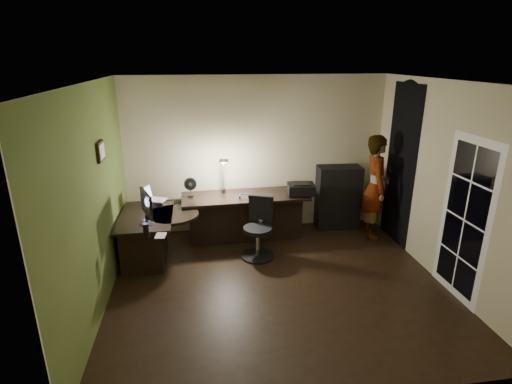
{
  "coord_description": "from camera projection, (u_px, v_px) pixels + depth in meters",
  "views": [
    {
      "loc": [
        -1.01,
        -4.69,
        2.99
      ],
      "look_at": [
        -0.15,
        1.05,
        1.0
      ],
      "focal_mm": 28.0,
      "sensor_mm": 36.0,
      "label": 1
    }
  ],
  "objects": [
    {
      "name": "office_chair",
      "position": [
        258.0,
        229.0,
        6.11
      ],
      "size": [
        0.69,
        0.69,
        0.94
      ],
      "primitive_type": "cube",
      "rotation": [
        0.0,
        0.0,
        -0.4
      ],
      "color": "black",
      "rests_on": "floor"
    },
    {
      "name": "floor",
      "position": [
        278.0,
        285.0,
        5.5
      ],
      "size": [
        4.5,
        4.0,
        0.01
      ],
      "primitive_type": "cube",
      "color": "black",
      "rests_on": "ground"
    },
    {
      "name": "wall_front",
      "position": [
        331.0,
        272.0,
        3.18
      ],
      "size": [
        4.5,
        0.01,
        2.7
      ],
      "primitive_type": "cube",
      "color": "#BFB48D",
      "rests_on": "floor"
    },
    {
      "name": "wall_left",
      "position": [
        94.0,
        201.0,
        4.74
      ],
      "size": [
        0.01,
        4.0,
        2.7
      ],
      "primitive_type": "cube",
      "color": "#BFB48D",
      "rests_on": "floor"
    },
    {
      "name": "phone",
      "position": [
        153.0,
        220.0,
        5.78
      ],
      "size": [
        0.09,
        0.15,
        0.01
      ],
      "primitive_type": "cube",
      "rotation": [
        0.0,
        0.0,
        0.14
      ],
      "color": "black",
      "rests_on": "desk_left"
    },
    {
      "name": "monitor",
      "position": [
        146.0,
        213.0,
        5.6
      ],
      "size": [
        0.28,
        0.54,
        0.35
      ],
      "primitive_type": "cube",
      "rotation": [
        0.0,
        0.0,
        0.35
      ],
      "color": "black",
      "rests_on": "desk_left"
    },
    {
      "name": "desk_fan",
      "position": [
        190.0,
        187.0,
        6.5
      ],
      "size": [
        0.21,
        0.12,
        0.31
      ],
      "primitive_type": "cube",
      "rotation": [
        0.0,
        0.0,
        0.07
      ],
      "color": "black",
      "rests_on": "desk_right"
    },
    {
      "name": "laptop",
      "position": [
        156.0,
        194.0,
        6.29
      ],
      "size": [
        0.41,
        0.4,
        0.22
      ],
      "primitive_type": "cube",
      "rotation": [
        0.0,
        0.0,
        -0.42
      ],
      "color": "silver",
      "rests_on": "laptop_stand"
    },
    {
      "name": "person",
      "position": [
        375.0,
        187.0,
        6.72
      ],
      "size": [
        0.55,
        0.71,
        1.78
      ],
      "primitive_type": "imported",
      "rotation": [
        0.0,
        0.0,
        1.34
      ],
      "color": "#D8A88C",
      "rests_on": "floor"
    },
    {
      "name": "framed_picture",
      "position": [
        100.0,
        151.0,
        5.01
      ],
      "size": [
        0.04,
        0.3,
        0.25
      ],
      "primitive_type": "cube",
      "color": "black",
      "rests_on": "wall_left"
    },
    {
      "name": "headphones",
      "position": [
        244.0,
        196.0,
        6.42
      ],
      "size": [
        0.19,
        0.1,
        0.09
      ],
      "primitive_type": "cube",
      "rotation": [
        0.0,
        0.0,
        -0.15
      ],
      "color": "#0F3498",
      "rests_on": "desk_right"
    },
    {
      "name": "ceiling",
      "position": [
        282.0,
        81.0,
        4.62
      ],
      "size": [
        4.5,
        4.0,
        0.01
      ],
      "primitive_type": "cube",
      "color": "silver",
      "rests_on": "floor"
    },
    {
      "name": "cabinet",
      "position": [
        338.0,
        197.0,
        7.18
      ],
      "size": [
        0.79,
        0.43,
        1.14
      ],
      "primitive_type": "cube",
      "rotation": [
        0.0,
        0.0,
        -0.06
      ],
      "color": "black",
      "rests_on": "floor"
    },
    {
      "name": "notepad",
      "position": [
        161.0,
        236.0,
        5.29
      ],
      "size": [
        0.15,
        0.2,
        0.01
      ],
      "primitive_type": "cube",
      "rotation": [
        0.0,
        0.0,
        -0.1
      ],
      "color": "silver",
      "rests_on": "desk_left"
    },
    {
      "name": "desk_left",
      "position": [
        148.0,
        237.0,
        6.07
      ],
      "size": [
        0.78,
        1.27,
        0.73
      ],
      "primitive_type": "cube",
      "rotation": [
        0.0,
        0.0,
        -0.0
      ],
      "color": "black",
      "rests_on": "floor"
    },
    {
      "name": "desk_lamp",
      "position": [
        223.0,
        173.0,
        6.62
      ],
      "size": [
        0.19,
        0.31,
        0.66
      ],
      "primitive_type": "cube",
      "rotation": [
        0.0,
        0.0,
        -0.09
      ],
      "color": "black",
      "rests_on": "desk_right"
    },
    {
      "name": "mouse",
      "position": [
        145.0,
        221.0,
        5.74
      ],
      "size": [
        0.08,
        0.1,
        0.03
      ],
      "primitive_type": "ellipsoid",
      "rotation": [
        0.0,
        0.0,
        -0.39
      ],
      "color": "silver",
      "rests_on": "desk_left"
    },
    {
      "name": "laptop_stand",
      "position": [
        157.0,
        203.0,
        6.34
      ],
      "size": [
        0.26,
        0.23,
        0.1
      ],
      "primitive_type": "cube",
      "rotation": [
        0.0,
        0.0,
        -0.14
      ],
      "color": "silver",
      "rests_on": "desk_left"
    },
    {
      "name": "arched_doorway",
      "position": [
        401.0,
        165.0,
        6.47
      ],
      "size": [
        0.01,
        0.9,
        2.6
      ],
      "primitive_type": "cube",
      "color": "black",
      "rests_on": "floor"
    },
    {
      "name": "desk_right",
      "position": [
        245.0,
        217.0,
        6.77
      ],
      "size": [
        2.12,
        0.8,
        0.79
      ],
      "primitive_type": "cube",
      "rotation": [
        0.0,
        0.0,
        0.03
      ],
      "color": "black",
      "rests_on": "floor"
    },
    {
      "name": "wall_right",
      "position": [
        444.0,
        184.0,
        5.38
      ],
      "size": [
        0.01,
        4.0,
        2.7
      ],
      "primitive_type": "cube",
      "color": "#BFB48D",
      "rests_on": "floor"
    },
    {
      "name": "speaker",
      "position": [
        146.0,
        231.0,
        5.21
      ],
      "size": [
        0.09,
        0.09,
        0.2
      ],
      "primitive_type": "cylinder",
      "rotation": [
        0.0,
        0.0,
        0.16
      ],
      "color": "black",
      "rests_on": "desk_left"
    },
    {
      "name": "printer",
      "position": [
        301.0,
        188.0,
        6.61
      ],
      "size": [
        0.47,
        0.38,
        0.19
      ],
      "primitive_type": "cube",
      "rotation": [
        0.0,
        0.0,
        -0.1
      ],
      "color": "black",
      "rests_on": "desk_right"
    },
    {
      "name": "green_wall_overlay",
      "position": [
        96.0,
        201.0,
        4.75
      ],
      "size": [
        0.0,
        4.0,
        2.7
      ],
      "primitive_type": "cube",
      "color": "#4C5C24",
      "rests_on": "floor"
    },
    {
      "name": "french_door",
      "position": [
        465.0,
        220.0,
        4.96
      ],
      "size": [
        0.02,
        0.92,
        2.1
      ],
      "primitive_type": "cube",
      "color": "white",
      "rests_on": "floor"
    },
    {
      "name": "pen",
      "position": [
        190.0,
        213.0,
        6.05
      ],
      "size": [
        0.05,
        0.15,
        0.01
      ],
      "primitive_type": "cube",
      "rotation": [
        0.0,
        0.0,
        0.23
      ],
      "color": "black",
      "rests_on": "desk_left"
    },
    {
      "name": "wall_back",
      "position": [
        256.0,
        155.0,
        6.94
      ],
      "size": [
        4.5,
        0.01,
        2.7
      ],
      "primitive_type": "cube",
      "color": "#BFB48D",
      "rests_on": "floor"
    }
  ]
}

